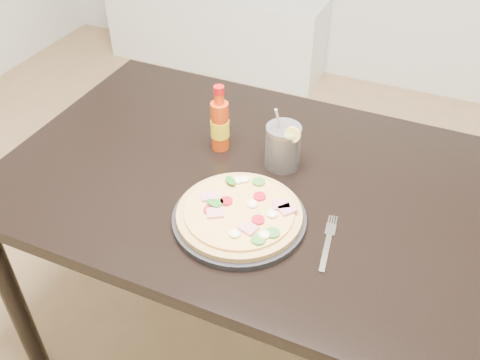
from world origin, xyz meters
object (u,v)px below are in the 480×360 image
at_px(plate, 239,218).
at_px(cola_cup, 283,147).
at_px(dining_table, 257,200).
at_px(fork, 328,241).
at_px(hot_sauce_bottle, 220,124).
at_px(pizza, 240,213).
at_px(media_console, 215,28).

xyz_separation_m(plate, cola_cup, (0.02, 0.26, 0.05)).
bearing_deg(dining_table, cola_cup, 62.86).
relative_size(plate, fork, 1.76).
bearing_deg(hot_sauce_bottle, pizza, -55.71).
distance_m(hot_sauce_bottle, media_console, 2.07).
height_order(pizza, hot_sauce_bottle, hot_sauce_bottle).
height_order(hot_sauce_bottle, fork, hot_sauce_bottle).
relative_size(pizza, fork, 1.64).
xyz_separation_m(plate, fork, (0.22, 0.02, -0.01)).
xyz_separation_m(fork, media_console, (-1.30, 2.01, -0.50)).
relative_size(hot_sauce_bottle, fork, 1.07).
xyz_separation_m(plate, hot_sauce_bottle, (-0.18, 0.26, 0.07)).
bearing_deg(plate, pizza, 32.66).
relative_size(plate, pizza, 1.07).
bearing_deg(pizza, dining_table, 97.94).
xyz_separation_m(dining_table, pizza, (0.02, -0.18, 0.11)).
distance_m(dining_table, cola_cup, 0.17).
bearing_deg(hot_sauce_bottle, fork, -31.24).
relative_size(cola_cup, fork, 0.99).
height_order(dining_table, plate, plate).
bearing_deg(pizza, media_console, 117.91).
height_order(dining_table, pizza, pizza).
bearing_deg(media_console, fork, -57.21).
relative_size(dining_table, fork, 7.42).
height_order(pizza, cola_cup, cola_cup).
height_order(dining_table, hot_sauce_bottle, hot_sauce_bottle).
xyz_separation_m(hot_sauce_bottle, fork, (0.40, -0.24, -0.08)).
bearing_deg(hot_sauce_bottle, plate, -56.00).
bearing_deg(pizza, cola_cup, 86.51).
height_order(cola_cup, media_console, cola_cup).
xyz_separation_m(hot_sauce_bottle, cola_cup, (0.19, -0.01, -0.02)).
xyz_separation_m(plate, media_console, (-1.07, 2.03, -0.51)).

